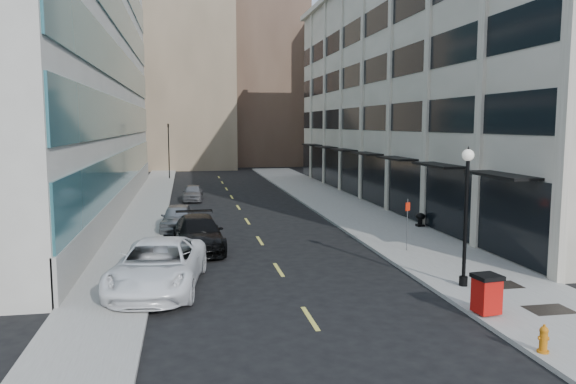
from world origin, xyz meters
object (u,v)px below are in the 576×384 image
object	(u,v)px
car_grey_sedan	(193,193)
trash_bin	(487,293)
fire_hydrant	(544,339)
lamppost	(466,205)
car_silver_sedan	(178,218)
car_black_pickup	(198,234)
car_white_van	(158,266)
urn_planter	(420,218)
sign_post	(407,218)
traffic_signal	(168,127)

from	to	relation	value
car_grey_sedan	trash_bin	size ratio (longest dim) A/B	3.03
fire_hydrant	lamppost	world-z (taller)	lamppost
trash_bin	car_silver_sedan	bearing A→B (deg)	113.23
car_black_pickup	fire_hydrant	bearing A→B (deg)	-62.69
car_white_van	car_silver_sedan	distance (m)	11.71
car_white_van	trash_bin	world-z (taller)	car_white_van
car_grey_sedan	urn_planter	size ratio (longest dim) A/B	4.85
sign_post	urn_planter	bearing A→B (deg)	36.74
car_black_pickup	sign_post	distance (m)	9.97
car_silver_sedan	sign_post	size ratio (longest dim) A/B	1.79
sign_post	trash_bin	bearing A→B (deg)	-120.80
traffic_signal	trash_bin	world-z (taller)	traffic_signal
traffic_signal	car_black_pickup	bearing A→B (deg)	-86.31
car_grey_sedan	urn_planter	bearing A→B (deg)	-44.77
car_grey_sedan	lamppost	xyz separation A→B (m)	(9.41, -26.16, 2.51)
car_black_pickup	lamppost	world-z (taller)	lamppost
fire_hydrant	lamppost	xyz separation A→B (m)	(0.91, 6.00, 2.64)
traffic_signal	car_white_van	bearing A→B (deg)	-89.05
car_white_van	trash_bin	distance (m)	11.36
car_silver_sedan	urn_planter	distance (m)	13.98
car_white_van	urn_planter	xyz separation A→B (m)	(14.40, 9.64, -0.27)
car_white_van	car_black_pickup	bearing A→B (deg)	83.52
traffic_signal	car_grey_sedan	distance (m)	18.68
car_black_pickup	car_grey_sedan	bearing A→B (deg)	86.72
lamppost	urn_planter	distance (m)	12.39
car_white_van	urn_planter	size ratio (longest dim) A/B	8.23
car_silver_sedan	car_black_pickup	bearing A→B (deg)	-74.26
car_black_pickup	urn_planter	bearing A→B (deg)	11.03
lamppost	sign_post	size ratio (longest dim) A/B	2.10
traffic_signal	trash_bin	xyz separation A→B (m)	(10.90, -47.00, -4.89)
car_silver_sedan	sign_post	bearing A→B (deg)	-31.68
lamppost	trash_bin	bearing A→B (deg)	-105.06
car_grey_sedan	traffic_signal	bearing A→B (deg)	101.19
car_black_pickup	fire_hydrant	distance (m)	16.70
car_white_van	car_grey_sedan	size ratio (longest dim) A/B	1.70
car_grey_sedan	urn_planter	xyz separation A→B (m)	(12.80, -14.52, -0.02)
fire_hydrant	urn_planter	size ratio (longest dim) A/B	0.95
trash_bin	car_grey_sedan	bearing A→B (deg)	99.68
traffic_signal	urn_planter	xyz separation A→B (m)	(15.10, -32.36, -5.09)
trash_bin	urn_planter	xyz separation A→B (m)	(4.20, 14.64, -0.20)
car_white_van	car_black_pickup	xyz separation A→B (m)	(1.60, 6.38, -0.09)
car_grey_sedan	trash_bin	world-z (taller)	trash_bin
sign_post	fire_hydrant	bearing A→B (deg)	-119.66
fire_hydrant	trash_bin	bearing A→B (deg)	108.27
car_white_van	trash_bin	size ratio (longest dim) A/B	5.14
sign_post	car_silver_sedan	bearing A→B (deg)	119.20
lamppost	car_black_pickup	bearing A→B (deg)	138.32
trash_bin	traffic_signal	bearing A→B (deg)	96.30
car_silver_sedan	fire_hydrant	bearing A→B (deg)	-59.41
traffic_signal	car_white_van	xyz separation A→B (m)	(0.70, -42.00, -4.82)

